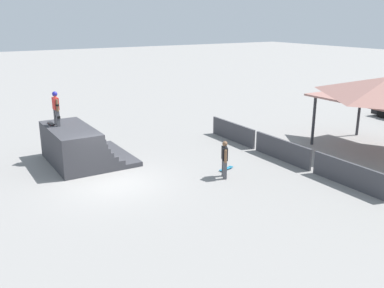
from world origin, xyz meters
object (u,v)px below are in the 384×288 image
(skater_on_deck, at_px, (56,106))
(bystander_walking, at_px, (225,157))
(skateboard_on_ground, at_px, (226,168))
(skateboard_on_deck, at_px, (51,123))

(skater_on_deck, distance_m, bystander_walking, 8.43)
(skater_on_deck, distance_m, skateboard_on_ground, 8.62)
(skater_on_deck, height_order, skateboard_on_ground, skater_on_deck)
(skateboard_on_deck, height_order, skateboard_on_ground, skateboard_on_deck)
(skateboard_on_ground, bearing_deg, skateboard_on_deck, 125.67)
(skater_on_deck, height_order, skateboard_on_deck, skater_on_deck)
(skater_on_deck, bearing_deg, bystander_walking, 41.45)
(skater_on_deck, height_order, bystander_walking, skater_on_deck)
(skater_on_deck, relative_size, bystander_walking, 0.99)
(bystander_walking, distance_m, skateboard_on_ground, 1.34)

